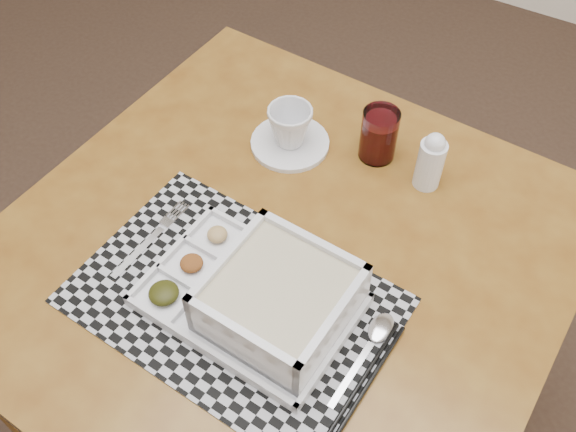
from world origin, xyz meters
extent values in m
cube|color=#5D3410|center=(0.19, 0.51, 0.66)|extent=(0.95, 0.95, 0.04)
cylinder|color=#5D3410|center=(-0.19, 0.94, 0.32)|extent=(0.05, 0.05, 0.64)
cylinder|color=#5D3410|center=(0.62, 0.89, 0.32)|extent=(0.05, 0.05, 0.64)
cube|color=#5D3410|center=(0.21, 0.89, 0.60)|extent=(0.78, 0.07, 0.07)
cube|color=#5D3410|center=(-0.20, 0.53, 0.60)|extent=(0.07, 0.78, 0.07)
cube|color=#5D3410|center=(0.58, 0.48, 0.60)|extent=(0.07, 0.78, 0.07)
cube|color=#9F9FA6|center=(0.18, 0.38, 0.68)|extent=(0.51, 0.36, 0.00)
cube|color=silver|center=(0.20, 0.39, 0.68)|extent=(0.33, 0.24, 0.01)
cube|color=silver|center=(0.21, 0.50, 0.70)|extent=(0.32, 0.03, 0.01)
cube|color=silver|center=(0.20, 0.28, 0.70)|extent=(0.32, 0.03, 0.01)
cube|color=silver|center=(0.05, 0.40, 0.70)|extent=(0.02, 0.22, 0.01)
cube|color=silver|center=(0.36, 0.38, 0.70)|extent=(0.02, 0.22, 0.01)
cube|color=silver|center=(0.13, 0.39, 0.70)|extent=(0.02, 0.20, 0.01)
cube|color=silver|center=(0.08, 0.36, 0.70)|extent=(0.08, 0.01, 0.01)
cube|color=silver|center=(0.09, 0.43, 0.70)|extent=(0.08, 0.01, 0.01)
ellipsoid|color=black|center=(0.09, 0.33, 0.70)|extent=(0.05, 0.05, 0.02)
ellipsoid|color=#4B240C|center=(0.09, 0.40, 0.70)|extent=(0.04, 0.04, 0.02)
ellipsoid|color=#9A7746|center=(0.09, 0.46, 0.70)|extent=(0.03, 0.03, 0.02)
cube|color=silver|center=(0.26, 0.39, 0.70)|extent=(0.21, 0.21, 0.01)
cube|color=silver|center=(0.26, 0.49, 0.73)|extent=(0.20, 0.02, 0.09)
cube|color=silver|center=(0.25, 0.30, 0.73)|extent=(0.20, 0.02, 0.09)
cube|color=silver|center=(0.16, 0.40, 0.73)|extent=(0.02, 0.20, 0.09)
cube|color=silver|center=(0.35, 0.39, 0.73)|extent=(0.02, 0.20, 0.09)
cube|color=tan|center=(0.26, 0.39, 0.73)|extent=(0.19, 0.19, 0.08)
cube|color=silver|center=(-0.01, 0.38, 0.68)|extent=(0.02, 0.12, 0.00)
cube|color=silver|center=(-0.01, 0.45, 0.68)|extent=(0.02, 0.02, 0.00)
cube|color=silver|center=(-0.01, 0.48, 0.68)|extent=(0.01, 0.04, 0.00)
cube|color=silver|center=(-0.01, 0.48, 0.68)|extent=(0.01, 0.04, 0.00)
cube|color=silver|center=(0.00, 0.48, 0.68)|extent=(0.01, 0.04, 0.00)
cube|color=silver|center=(0.01, 0.48, 0.68)|extent=(0.01, 0.04, 0.00)
cube|color=silver|center=(0.40, 0.36, 0.68)|extent=(0.02, 0.12, 0.00)
ellipsoid|color=silver|center=(0.40, 0.45, 0.68)|extent=(0.04, 0.06, 0.01)
cylinder|color=black|center=(0.41, 0.35, 0.68)|extent=(0.02, 0.24, 0.01)
cylinder|color=black|center=(0.42, 0.35, 0.68)|extent=(0.02, 0.24, 0.01)
cylinder|color=silver|center=(0.08, 0.73, 0.68)|extent=(0.15, 0.15, 0.01)
imported|color=silver|center=(0.08, 0.73, 0.73)|extent=(0.09, 0.09, 0.08)
cylinder|color=white|center=(0.24, 0.79, 0.73)|extent=(0.07, 0.07, 0.10)
cylinder|color=#3F0508|center=(0.24, 0.79, 0.72)|extent=(0.06, 0.06, 0.08)
cylinder|color=silver|center=(0.34, 0.77, 0.73)|extent=(0.05, 0.05, 0.10)
sphere|color=silver|center=(0.34, 0.77, 0.78)|extent=(0.04, 0.04, 0.04)
camera|label=1|loc=(0.52, -0.03, 1.55)|focal=40.00mm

